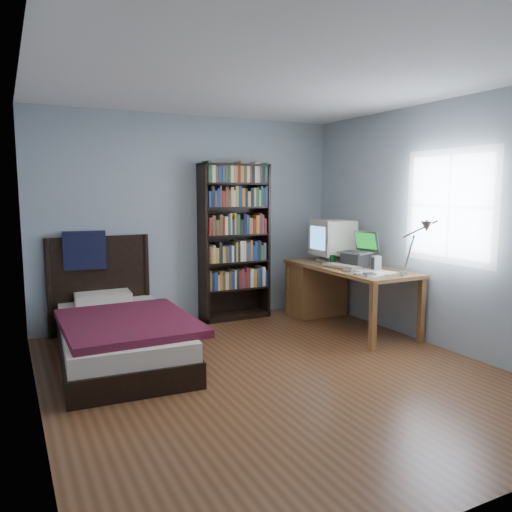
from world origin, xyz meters
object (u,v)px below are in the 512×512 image
object	(u,v)px
desk	(324,285)
bookshelf	(234,242)
speaker	(376,263)
crt_monitor	(332,238)
laptop	(357,256)
keyboard	(342,266)
desk_lamp	(423,232)
bed	(118,330)
soda_can	(332,260)

from	to	relation	value
desk	bookshelf	bearing A→B (deg)	153.04
speaker	bookshelf	bearing A→B (deg)	138.58
crt_monitor	laptop	world-z (taller)	crt_monitor
keyboard	crt_monitor	bearing A→B (deg)	58.91
desk_lamp	speaker	bearing A→B (deg)	85.13
desk	bed	size ratio (longest dim) A/B	0.80
desk	bed	xyz separation A→B (m)	(-2.63, -0.30, -0.17)
soda_can	laptop	bearing A→B (deg)	-51.58
keyboard	desk_lamp	bearing A→B (deg)	-92.75
crt_monitor	laptop	bearing A→B (deg)	-84.86
crt_monitor	bed	size ratio (longest dim) A/B	0.24
laptop	bed	world-z (taller)	bed
crt_monitor	keyboard	xyz separation A→B (m)	(-0.18, -0.45, -0.28)
desk_lamp	bookshelf	distance (m)	2.37
desk_lamp	bookshelf	xyz separation A→B (m)	(-1.01, 2.13, -0.24)
soda_can	bed	bearing A→B (deg)	-179.89
desk	soda_can	size ratio (longest dim) A/B	14.64
desk_lamp	keyboard	distance (m)	1.19
laptop	desk_lamp	size ratio (longest dim) A/B	0.68
desk_lamp	bookshelf	bearing A→B (deg)	115.36
desk_lamp	desk	bearing A→B (deg)	90.10
crt_monitor	bookshelf	xyz separation A→B (m)	(-1.05, 0.60, -0.05)
laptop	bookshelf	bearing A→B (deg)	136.67
laptop	desk_lamp	world-z (taller)	desk_lamp
bookshelf	desk_lamp	bearing A→B (deg)	-64.64
crt_monitor	desk_lamp	world-z (taller)	desk_lamp
bed	keyboard	bearing A→B (deg)	-5.45
desk	bed	world-z (taller)	bed
laptop	speaker	bearing A→B (deg)	-93.30
desk	laptop	world-z (taller)	laptop
crt_monitor	keyboard	size ratio (longest dim) A/B	1.14
desk	crt_monitor	xyz separation A→B (m)	(0.05, -0.08, 0.60)
soda_can	bookshelf	world-z (taller)	bookshelf
laptop	desk	bearing A→B (deg)	99.43
bed	crt_monitor	bearing A→B (deg)	4.60
desk	bookshelf	size ratio (longest dim) A/B	0.91
speaker	desk_lamp	bearing A→B (deg)	-83.69
desk_lamp	keyboard	size ratio (longest dim) A/B	1.32
crt_monitor	laptop	distance (m)	0.47
desk_lamp	soda_can	distance (m)	1.39
desk	crt_monitor	size ratio (longest dim) A/B	3.37
crt_monitor	speaker	world-z (taller)	crt_monitor
desk_lamp	soda_can	world-z (taller)	desk_lamp
speaker	bed	bearing A→B (deg)	178.81
speaker	bed	distance (m)	2.82
soda_can	desk	bearing A→B (deg)	72.48
bookshelf	crt_monitor	bearing A→B (deg)	-29.44
crt_monitor	keyboard	world-z (taller)	crt_monitor
laptop	crt_monitor	bearing A→B (deg)	95.14
desk	desk_lamp	size ratio (longest dim) A/B	2.92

